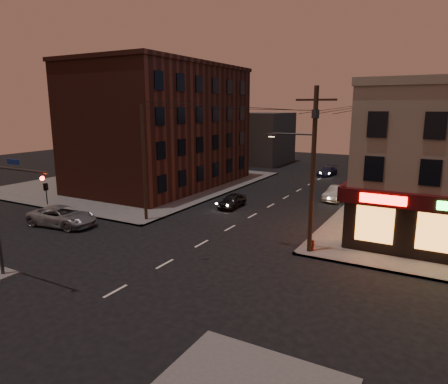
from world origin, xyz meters
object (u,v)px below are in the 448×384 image
Objects in this scene: sedan_near at (232,201)px; sedan_mid at (337,193)px; fire_hydrant at (312,245)px; sedan_far at (327,171)px; suv_cross at (62,216)px.

sedan_mid is (7.63, 7.40, 0.08)m from sedan_near.
sedan_near is 12.41m from fire_hydrant.
fire_hydrant is (6.70, -28.79, -0.07)m from sedan_far.
sedan_near is at bearing 141.76° from fire_hydrant.
sedan_mid reaches higher than fire_hydrant.
sedan_near is 10.63m from sedan_mid.
sedan_near is 0.90× the size of sedan_far.
suv_cross reaches higher than sedan_near.
sedan_far is at bearing 79.76° from sedan_near.
sedan_mid is at bearing -47.62° from suv_cross.
sedan_far is (3.05, 21.11, -0.03)m from sedan_near.
sedan_mid is (16.33, 18.77, -0.05)m from suv_cross.
fire_hydrant is (2.12, -15.08, -0.18)m from sedan_mid.
suv_cross reaches higher than fire_hydrant.
suv_cross is 1.26× the size of sedan_mid.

